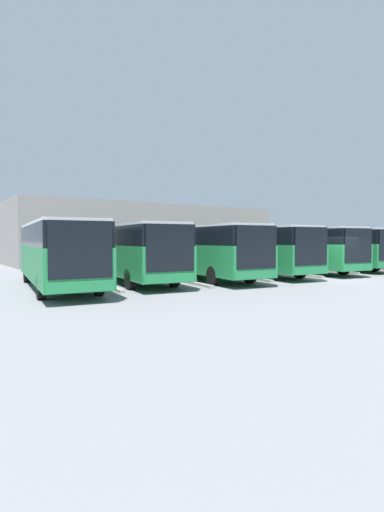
# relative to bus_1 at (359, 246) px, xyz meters

# --- Properties ---
(ground_plane) EXTENTS (600.00, 600.00, 0.00)m
(ground_plane) POSITION_rel_bus_1_xyz_m (10.54, 5.42, -1.75)
(ground_plane) COLOR gray
(bus_1) EXTENTS (4.11, 11.52, 3.12)m
(bus_1) POSITION_rel_bus_1_xyz_m (0.00, 0.00, 0.00)
(bus_1) COLOR #238447
(bus_1) RESTS_ON ground_plane
(curb_divider_1) EXTENTS (1.01, 5.42, 0.15)m
(curb_divider_1) POSITION_rel_bus_1_xyz_m (2.11, 1.67, -1.68)
(curb_divider_1) COLOR #9E9E99
(curb_divider_1) RESTS_ON ground_plane
(bus_2) EXTENTS (4.11, 11.52, 3.12)m
(bus_2) POSITION_rel_bus_1_xyz_m (4.22, -0.06, 0.00)
(bus_2) COLOR #238447
(bus_2) RESTS_ON ground_plane
(curb_divider_2) EXTENTS (1.01, 5.42, 0.15)m
(curb_divider_2) POSITION_rel_bus_1_xyz_m (6.32, 1.61, -1.68)
(curb_divider_2) COLOR #9E9E99
(curb_divider_2) RESTS_ON ground_plane
(bus_3) EXTENTS (4.11, 11.52, 3.12)m
(bus_3) POSITION_rel_bus_1_xyz_m (8.43, 0.28, 0.00)
(bus_3) COLOR #238447
(bus_3) RESTS_ON ground_plane
(curb_divider_3) EXTENTS (1.01, 5.42, 0.15)m
(curb_divider_3) POSITION_rel_bus_1_xyz_m (10.54, 1.95, -1.68)
(curb_divider_3) COLOR #9E9E99
(curb_divider_3) RESTS_ON ground_plane
(bus_4) EXTENTS (4.11, 11.52, 3.12)m
(bus_4) POSITION_rel_bus_1_xyz_m (12.65, 0.20, 0.00)
(bus_4) COLOR #238447
(bus_4) RESTS_ON ground_plane
(curb_divider_4) EXTENTS (1.01, 5.42, 0.15)m
(curb_divider_4) POSITION_rel_bus_1_xyz_m (14.75, 1.87, -1.68)
(curb_divider_4) COLOR #9E9E99
(curb_divider_4) RESTS_ON ground_plane
(bus_5) EXTENTS (4.11, 11.52, 3.12)m
(bus_5) POSITION_rel_bus_1_xyz_m (16.86, 0.40, 0.00)
(bus_5) COLOR #238447
(bus_5) RESTS_ON ground_plane
(curb_divider_5) EXTENTS (1.01, 5.42, 0.15)m
(curb_divider_5) POSITION_rel_bus_1_xyz_m (18.97, 2.07, -1.68)
(curb_divider_5) COLOR #9E9E99
(curb_divider_5) RESTS_ON ground_plane
(bus_6) EXTENTS (4.11, 11.52, 3.12)m
(bus_6) POSITION_rel_bus_1_xyz_m (21.08, -0.49, 0.00)
(bus_6) COLOR #238447
(bus_6) RESTS_ON ground_plane
(curb_divider_6) EXTENTS (1.01, 5.42, 0.15)m
(curb_divider_6) POSITION_rel_bus_1_xyz_m (23.18, 1.18, -1.68)
(curb_divider_6) COLOR #9E9E99
(curb_divider_6) RESTS_ON ground_plane
(bus_7) EXTENTS (4.11, 11.52, 3.12)m
(bus_7) POSITION_rel_bus_1_xyz_m (25.29, 0.35, 0.00)
(bus_7) COLOR #238447
(bus_7) RESTS_ON ground_plane
(station_building) EXTENTS (27.47, 14.66, 5.82)m
(station_building) POSITION_rel_bus_1_xyz_m (10.54, -19.35, 1.19)
(station_building) COLOR gray
(station_building) RESTS_ON ground_plane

